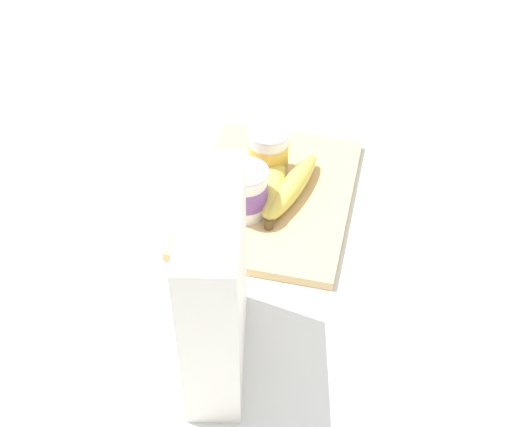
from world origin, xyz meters
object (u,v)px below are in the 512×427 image
at_px(cutting_board, 272,195).
at_px(yogurt_cup_back, 269,152).
at_px(yogurt_cup_front, 245,191).
at_px(banana_bunch, 283,183).
at_px(cereal_box, 212,288).

bearing_deg(cutting_board, yogurt_cup_back, 18.76).
bearing_deg(cutting_board, yogurt_cup_front, 151.34).
xyz_separation_m(yogurt_cup_back, banana_bunch, (-0.05, -0.03, -0.02)).
xyz_separation_m(yogurt_cup_front, yogurt_cup_back, (0.11, -0.01, -0.00)).
height_order(cereal_box, banana_bunch, cereal_box).
relative_size(cutting_board, cereal_box, 1.37).
bearing_deg(banana_bunch, cutting_board, 102.92).
bearing_deg(yogurt_cup_back, cereal_box, -177.90).
bearing_deg(yogurt_cup_front, cutting_board, -28.66).
bearing_deg(yogurt_cup_front, yogurt_cup_back, -6.63).
height_order(cereal_box, yogurt_cup_back, cereal_box).
bearing_deg(yogurt_cup_front, cereal_box, -174.34).
bearing_deg(yogurt_cup_back, cutting_board, -161.24).
xyz_separation_m(cereal_box, yogurt_cup_back, (0.37, 0.01, -0.07)).
relative_size(yogurt_cup_front, yogurt_cup_back, 1.01).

